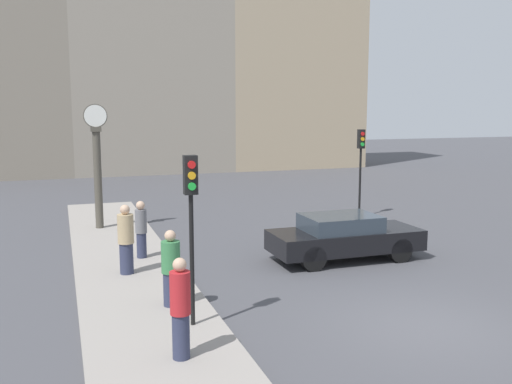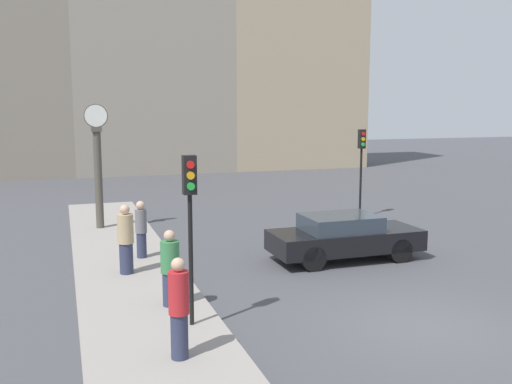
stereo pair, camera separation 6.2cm
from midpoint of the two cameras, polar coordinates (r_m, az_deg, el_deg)
ground_plane at (r=12.48m, az=16.76°, el=-12.80°), size 120.00×120.00×0.00m
sidewalk_corner at (r=17.52m, az=-13.14°, el=-6.24°), size 2.79×19.00×0.13m
building_row at (r=40.80m, az=-8.33°, el=14.68°), size 29.15×5.00×19.09m
sedan_car at (r=16.93m, az=8.90°, el=-4.42°), size 4.43×1.77×1.35m
traffic_light_near at (r=11.15m, az=-6.47°, el=-1.22°), size 0.26×0.24×3.41m
traffic_light_far at (r=23.25m, az=10.57°, el=3.69°), size 0.26×0.24×3.57m
street_clock at (r=21.08m, az=-15.45°, el=2.52°), size 0.83×0.36×4.43m
pedestrian_red_top at (r=10.07m, az=-7.54°, el=-11.44°), size 0.36×0.36×1.80m
pedestrian_grey_jacket at (r=16.77m, az=-11.31°, el=-3.64°), size 0.33×0.33×1.66m
pedestrian_green_hoodie at (r=12.67m, az=-8.44°, el=-7.58°), size 0.41×0.41×1.69m
pedestrian_tan_coat at (r=15.25m, az=-12.79°, el=-4.66°), size 0.42×0.42×1.83m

